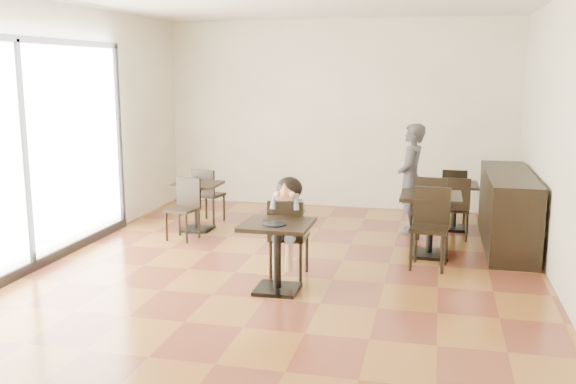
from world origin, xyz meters
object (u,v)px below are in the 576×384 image
(child_table, at_px, (277,257))
(cafe_table_mid, at_px, (430,225))
(cafe_table_left, at_px, (197,207))
(cafe_table_back, at_px, (454,206))
(chair_left_b, at_px, (182,210))
(chair_left_a, at_px, (209,195))
(child, at_px, (289,227))
(chair_back_b, at_px, (456,209))
(chair_mid_b, at_px, (429,229))
(child_chair, at_px, (289,237))
(chair_back_a, at_px, (454,195))
(chair_mid_a, at_px, (431,210))
(adult_patron, at_px, (411,178))

(child_table, relative_size, cafe_table_mid, 0.95)
(cafe_table_mid, relative_size, cafe_table_left, 1.13)
(cafe_table_back, relative_size, chair_left_b, 0.82)
(chair_left_a, bearing_deg, child, 138.62)
(child, bearing_deg, chair_back_b, 48.65)
(child, height_order, chair_mid_b, child)
(child_table, bearing_deg, child_chair, 90.00)
(cafe_table_back, bearing_deg, chair_back_b, -89.12)
(chair_mid_b, bearing_deg, chair_left_a, 159.98)
(child, bearing_deg, child_table, -90.00)
(cafe_table_back, relative_size, chair_mid_b, 0.73)
(cafe_table_mid, bearing_deg, chair_left_b, 179.63)
(chair_left_a, distance_m, chair_back_b, 3.74)
(cafe_table_left, bearing_deg, child_chair, -44.35)
(child, bearing_deg, chair_mid_b, 22.86)
(cafe_table_back, relative_size, chair_back_a, 0.83)
(cafe_table_mid, relative_size, chair_mid_a, 0.83)
(child, height_order, adult_patron, adult_patron)
(cafe_table_mid, height_order, cafe_table_left, cafe_table_mid)
(chair_mid_b, bearing_deg, chair_mid_a, 96.18)
(chair_left_a, height_order, chair_back_b, chair_left_a)
(chair_left_b, bearing_deg, chair_mid_a, 19.42)
(child_table, distance_m, chair_back_a, 4.28)
(child_chair, bearing_deg, cafe_table_left, -44.35)
(cafe_table_back, xyz_separation_m, chair_back_b, (0.01, -0.55, 0.07))
(chair_mid_b, bearing_deg, cafe_table_left, 167.91)
(child_chair, bearing_deg, cafe_table_back, -124.97)
(adult_patron, bearing_deg, chair_mid_b, 13.42)
(child_table, distance_m, chair_mid_a, 2.80)
(cafe_table_back, distance_m, chair_back_b, 0.55)
(child, bearing_deg, cafe_table_back, 55.03)
(chair_mid_a, bearing_deg, cafe_table_mid, 96.18)
(child_chair, relative_size, adult_patron, 0.57)
(cafe_table_mid, xyz_separation_m, chair_back_b, (0.34, 0.96, 0.02))
(cafe_table_mid, height_order, chair_mid_b, chair_mid_b)
(child_chair, distance_m, cafe_table_left, 2.56)
(child_table, bearing_deg, chair_mid_a, 55.80)
(chair_mid_b, distance_m, chair_back_b, 1.55)
(child_chair, distance_m, chair_left_b, 2.20)
(chair_back_a, bearing_deg, cafe_table_mid, 84.10)
(cafe_table_left, bearing_deg, chair_back_a, 21.73)
(child_table, height_order, chair_left_a, chair_left_a)
(chair_mid_a, bearing_deg, chair_left_a, -3.37)
(child_table, bearing_deg, chair_back_a, 63.41)
(child_table, xyz_separation_m, cafe_table_left, (-1.83, 2.33, -0.03))
(child_table, relative_size, chair_back_b, 0.91)
(child_chair, xyz_separation_m, chair_left_b, (-1.83, 1.23, -0.03))
(cafe_table_mid, relative_size, chair_left_a, 0.94)
(child_chair, bearing_deg, chair_left_a, -51.97)
(child_table, distance_m, chair_left_b, 2.55)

